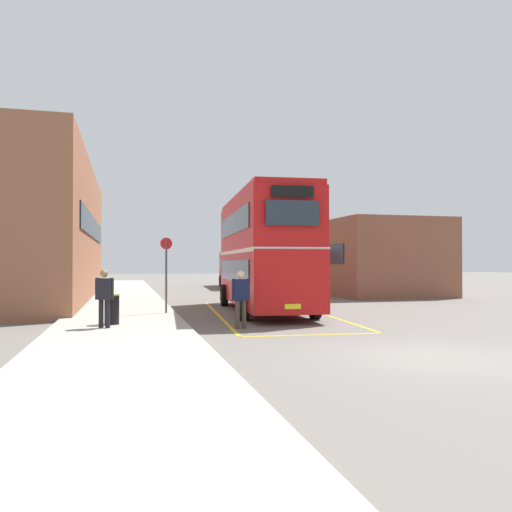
# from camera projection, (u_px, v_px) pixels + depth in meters

# --- Properties ---
(ground_plane) EXTENTS (135.60, 135.60, 0.00)m
(ground_plane) POSITION_uv_depth(u_px,v_px,m) (260.00, 304.00, 24.64)
(ground_plane) COLOR #66605B
(sidewalk_left) EXTENTS (4.00, 57.60, 0.14)m
(sidewalk_left) POSITION_uv_depth(u_px,v_px,m) (122.00, 302.00, 25.35)
(sidewalk_left) COLOR #A39E93
(sidewalk_left) RESTS_ON ground
(brick_building_left) EXTENTS (5.95, 21.54, 7.13)m
(brick_building_left) POSITION_uv_depth(u_px,v_px,m) (35.00, 233.00, 26.95)
(brick_building_left) COLOR brown
(brick_building_left) RESTS_ON ground
(depot_building_right) EXTENTS (6.50, 13.30, 4.60)m
(depot_building_right) POSITION_uv_depth(u_px,v_px,m) (357.00, 258.00, 34.07)
(depot_building_right) COLOR brown
(depot_building_right) RESTS_ON ground
(double_decker_bus) EXTENTS (3.38, 9.89, 4.75)m
(double_decker_bus) POSITION_uv_depth(u_px,v_px,m) (264.00, 251.00, 20.85)
(double_decker_bus) COLOR black
(double_decker_bus) RESTS_ON ground
(single_deck_bus) EXTENTS (3.23, 9.02, 3.02)m
(single_deck_bus) POSITION_uv_depth(u_px,v_px,m) (240.00, 267.00, 41.13)
(single_deck_bus) COLOR black
(single_deck_bus) RESTS_ON ground
(pedestrian_boarding) EXTENTS (0.58, 0.34, 1.78)m
(pedestrian_boarding) POSITION_uv_depth(u_px,v_px,m) (241.00, 295.00, 15.49)
(pedestrian_boarding) COLOR #473828
(pedestrian_boarding) RESTS_ON ground
(pedestrian_waiting_near) EXTENTS (0.52, 0.43, 1.68)m
(pedestrian_waiting_near) POSITION_uv_depth(u_px,v_px,m) (104.00, 294.00, 14.59)
(pedestrian_waiting_near) COLOR black
(pedestrian_waiting_near) RESTS_ON sidewalk_left
(litter_bin) EXTENTS (0.46, 0.46, 0.91)m
(litter_bin) POSITION_uv_depth(u_px,v_px,m) (112.00, 309.00, 15.43)
(litter_bin) COLOR black
(litter_bin) RESTS_ON sidewalk_left
(bus_stop_sign) EXTENTS (0.44, 0.08, 2.81)m
(bus_stop_sign) POSITION_uv_depth(u_px,v_px,m) (166.00, 268.00, 18.93)
(bus_stop_sign) COLOR #4C4C51
(bus_stop_sign) RESTS_ON sidewalk_left
(bay_marking_yellow) EXTENTS (5.10, 12.04, 0.01)m
(bay_marking_yellow) POSITION_uv_depth(u_px,v_px,m) (275.00, 316.00, 19.00)
(bay_marking_yellow) COLOR gold
(bay_marking_yellow) RESTS_ON ground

